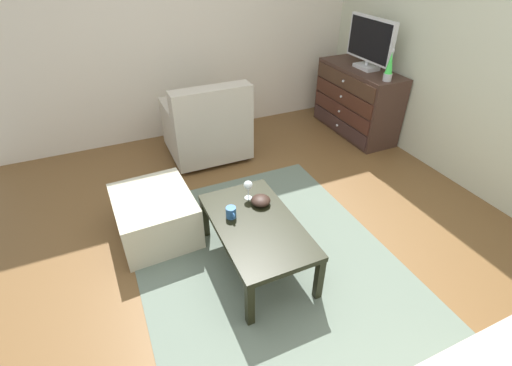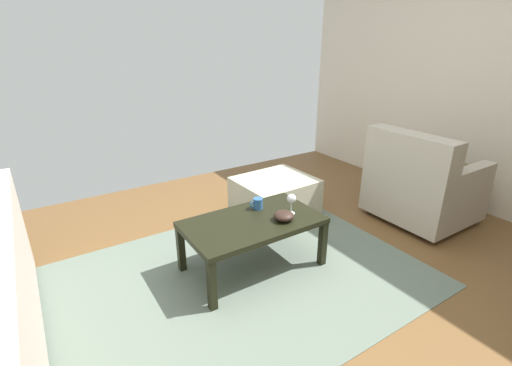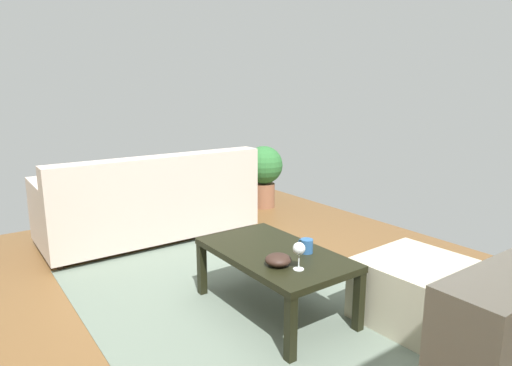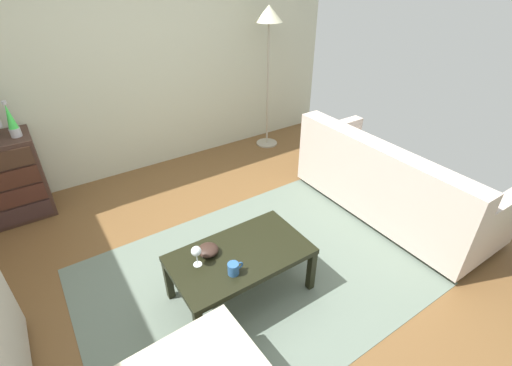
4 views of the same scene
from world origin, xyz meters
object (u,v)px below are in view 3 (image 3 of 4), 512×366
object	(u,v)px
wine_glass	(299,250)
potted_plant	(264,171)
mug	(306,246)
coffee_table	(274,258)
ottoman	(425,294)
couch_large	(151,205)
bowl_decorative	(278,260)

from	to	relation	value
wine_glass	potted_plant	distance (m)	2.75
mug	potted_plant	xyz separation A→B (m)	(2.15, -1.28, -0.01)
coffee_table	potted_plant	xyz separation A→B (m)	(2.02, -1.42, 0.08)
mug	ottoman	size ratio (longest dim) A/B	0.16
mug	couch_large	xyz separation A→B (m)	(1.89, 0.22, -0.12)
wine_glass	mug	xyz separation A→B (m)	(0.17, -0.21, -0.07)
bowl_decorative	couch_large	world-z (taller)	couch_large
bowl_decorative	couch_large	xyz separation A→B (m)	(1.95, -0.05, -0.11)
coffee_table	bowl_decorative	bearing A→B (deg)	147.61
ottoman	potted_plant	bearing A→B (deg)	-16.62
couch_large	ottoman	size ratio (longest dim) A/B	2.73
bowl_decorative	ottoman	bearing A→B (deg)	-121.60
mug	bowl_decorative	xyz separation A→B (m)	(-0.06, 0.26, -0.01)
mug	potted_plant	distance (m)	2.50
potted_plant	mug	bearing A→B (deg)	149.31
wine_glass	couch_large	distance (m)	2.07
bowl_decorative	ottoman	distance (m)	0.91
mug	couch_large	bearing A→B (deg)	6.52
mug	bowl_decorative	world-z (taller)	mug
ottoman	coffee_table	bearing A→B (deg)	43.87
wine_glass	couch_large	world-z (taller)	couch_large
wine_glass	bowl_decorative	xyz separation A→B (m)	(0.11, 0.06, -0.08)
potted_plant	ottoman	bearing A→B (deg)	163.38
mug	ottoman	distance (m)	0.75
bowl_decorative	potted_plant	size ratio (longest dim) A/B	0.21
coffee_table	mug	bearing A→B (deg)	-133.92
couch_large	ottoman	distance (m)	2.51
coffee_table	couch_large	xyz separation A→B (m)	(1.76, 0.08, -0.03)
wine_glass	coffee_table	bearing A→B (deg)	-12.14
coffee_table	wine_glass	bearing A→B (deg)	167.86
bowl_decorative	potted_plant	xyz separation A→B (m)	(2.21, -1.54, 0.00)
coffee_table	mug	size ratio (longest dim) A/B	8.67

